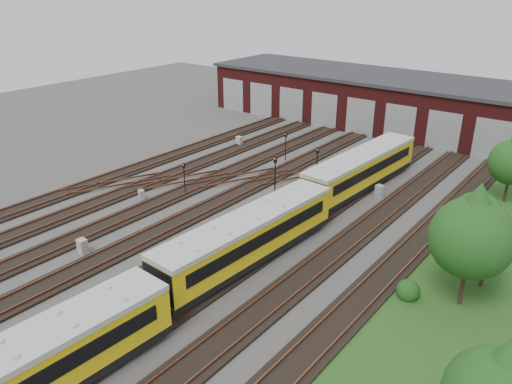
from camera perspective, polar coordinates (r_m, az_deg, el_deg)
The scene contains 19 objects.
ground at distance 35.95m, azimuth -11.13°, elevation -6.61°, with size 120.00×120.00×0.00m, color #413F3D.
track_network at distance 36.33m, azimuth -10.63°, elevation -6.02°, with size 30.40×70.00×0.33m.
maintenance_shed at distance 66.09m, azimuth 15.83°, elevation 9.84°, with size 51.00×12.50×6.35m.
grass_verge at distance 35.01m, azimuth 24.31°, elevation -9.27°, with size 8.00×55.00×0.05m, color #234617.
metro_train at distance 32.99m, azimuth -0.84°, elevation -5.19°, with size 3.48×47.20×3.12m.
signal_mast_0 at distance 43.97m, azimuth -8.21°, elevation 1.97°, with size 0.24×0.23×2.87m.
signal_mast_1 at distance 51.88m, azimuth 3.42°, elevation 5.67°, with size 0.25×0.24×3.04m.
signal_mast_2 at distance 43.85m, azimuth 2.20°, elevation 2.59°, with size 0.30×0.28×3.33m.
signal_mast_3 at distance 46.31m, azimuth 6.99°, elevation 3.60°, with size 0.31×0.29×3.39m.
relay_cabinet_0 at distance 44.09m, azimuth -12.97°, elevation -0.32°, with size 0.51×0.43×0.85m, color #ADB0B2.
relay_cabinet_1 at distance 56.95m, azimuth -1.93°, elevation 5.83°, with size 0.64×0.54×1.07m, color #ADB0B2.
relay_cabinet_2 at distance 36.69m, azimuth -19.21°, elevation -5.91°, with size 0.67×0.55×1.11m, color #ADB0B2.
relay_cabinet_3 at distance 42.34m, azimuth 6.97°, elevation -0.77°, with size 0.60×0.50×1.00m, color #ADB0B2.
relay_cabinet_4 at distance 44.68m, azimuth 13.94°, elevation 0.09°, with size 0.66×0.55×1.10m, color #ADB0B2.
tree_1 at distance 35.99m, azimuth 23.98°, elevation -1.98°, with size 3.30×3.30×5.47m.
tree_2 at distance 29.95m, azimuth 23.61°, elevation -3.90°, with size 4.66×4.66×7.73m.
tree_3 at distance 32.97m, azimuth 25.16°, elevation -5.05°, with size 3.05×3.05×5.05m.
bush_0 at distance 31.52m, azimuth 17.01°, elevation -10.42°, with size 1.40×1.40×1.40m, color #154814.
bush_1 at distance 39.24m, azimuth 22.85°, elevation -4.29°, with size 1.40×1.40×1.40m, color #154814.
Camera 1 is at (24.25, -19.76, 17.71)m, focal length 35.00 mm.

